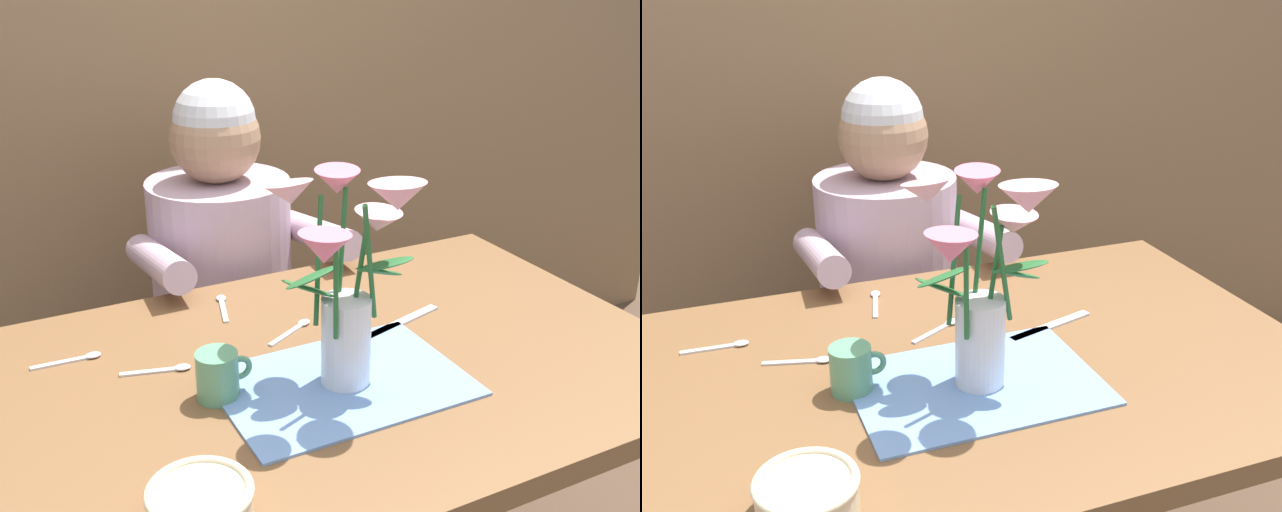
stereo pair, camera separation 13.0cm
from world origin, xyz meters
TOP-DOWN VIEW (x-y plane):
  - wood_panel_backdrop at (0.00, 1.05)m, footprint 4.00×0.10m
  - dining_table at (0.00, 0.00)m, footprint 1.20×0.80m
  - seated_person at (0.02, 0.62)m, footprint 0.45×0.47m
  - striped_placemat at (-0.03, -0.07)m, footprint 0.40×0.28m
  - flower_vase at (-0.02, -0.07)m, footprint 0.23×0.25m
  - ceramic_bowl at (-0.34, -0.28)m, footprint 0.14×0.14m
  - dinner_knife at (0.18, 0.07)m, footprint 0.19×0.07m
  - tea_cup at (-0.22, -0.02)m, footprint 0.09×0.07m
  - spoon_0 at (-0.27, 0.10)m, footprint 0.12×0.05m
  - spoon_1 at (-0.01, 0.14)m, footprint 0.11×0.07m
  - spoon_2 at (-0.10, 0.30)m, footprint 0.04×0.12m
  - spoon_3 at (-0.40, 0.21)m, footprint 0.12×0.02m

SIDE VIEW (x-z plane):
  - seated_person at x=0.02m, z-range 0.00..1.13m
  - dining_table at x=0.00m, z-range 0.27..1.01m
  - striped_placemat at x=-0.03m, z-range 0.74..0.74m
  - dinner_knife at x=0.18m, z-range 0.74..0.74m
  - spoon_0 at x=-0.27m, z-range 0.74..0.75m
  - spoon_1 at x=-0.01m, z-range 0.74..0.75m
  - spoon_2 at x=-0.10m, z-range 0.74..0.75m
  - spoon_3 at x=-0.40m, z-range 0.74..0.75m
  - ceramic_bowl at x=-0.34m, z-range 0.74..0.80m
  - tea_cup at x=-0.22m, z-range 0.74..0.82m
  - flower_vase at x=-0.02m, z-range 0.76..1.12m
  - wood_panel_backdrop at x=0.00m, z-range 0.00..2.50m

